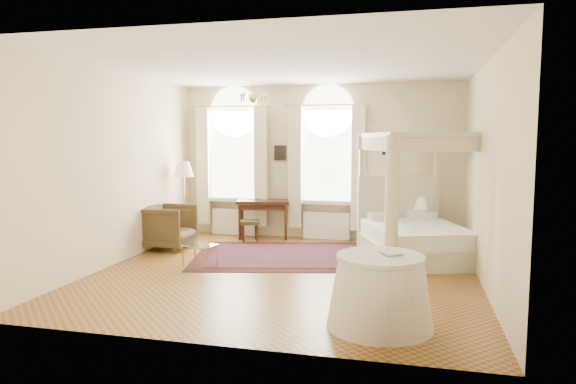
# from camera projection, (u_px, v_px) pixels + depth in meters

# --- Properties ---
(ground) EXTENTS (6.00, 6.00, 0.00)m
(ground) POSITION_uv_depth(u_px,v_px,m) (285.00, 273.00, 8.28)
(ground) COLOR olive
(ground) RESTS_ON ground
(room_walls) EXTENTS (6.00, 6.00, 6.00)m
(room_walls) POSITION_uv_depth(u_px,v_px,m) (285.00, 150.00, 8.07)
(room_walls) COLOR beige
(room_walls) RESTS_ON ground
(window_left) EXTENTS (1.62, 0.27, 3.29)m
(window_left) POSITION_uv_depth(u_px,v_px,m) (233.00, 169.00, 11.34)
(window_left) COLOR white
(window_left) RESTS_ON room_walls
(window_right) EXTENTS (1.62, 0.27, 3.29)m
(window_right) POSITION_uv_depth(u_px,v_px,m) (327.00, 170.00, 10.85)
(window_right) COLOR white
(window_right) RESTS_ON room_walls
(chandelier) EXTENTS (0.51, 0.45, 0.50)m
(chandelier) POSITION_uv_depth(u_px,v_px,m) (253.00, 97.00, 9.34)
(chandelier) COLOR gold
(chandelier) RESTS_ON room_walls
(wall_pictures) EXTENTS (2.54, 0.03, 0.39)m
(wall_pictures) POSITION_uv_depth(u_px,v_px,m) (322.00, 151.00, 10.93)
(wall_pictures) COLOR black
(wall_pictures) RESTS_ON room_walls
(canopy_bed) EXTENTS (2.28, 2.51, 2.26)m
(canopy_bed) POSITION_uv_depth(u_px,v_px,m) (416.00, 231.00, 9.13)
(canopy_bed) COLOR beige
(canopy_bed) RESTS_ON ground
(nightstand) EXTENTS (0.43, 0.40, 0.56)m
(nightstand) POSITION_uv_depth(u_px,v_px,m) (422.00, 233.00, 10.22)
(nightstand) COLOR #3B1F10
(nightstand) RESTS_ON ground
(nightstand_lamp) EXTENTS (0.31, 0.31, 0.45)m
(nightstand_lamp) POSITION_uv_depth(u_px,v_px,m) (420.00, 204.00, 10.15)
(nightstand_lamp) COLOR gold
(nightstand_lamp) RESTS_ON nightstand
(writing_desk) EXTENTS (1.21, 0.80, 0.84)m
(writing_desk) POSITION_uv_depth(u_px,v_px,m) (263.00, 206.00, 11.08)
(writing_desk) COLOR #3B1F10
(writing_desk) RESTS_ON ground
(laptop) EXTENTS (0.36, 0.26, 0.03)m
(laptop) POSITION_uv_depth(u_px,v_px,m) (255.00, 199.00, 11.12)
(laptop) COLOR black
(laptop) RESTS_ON writing_desk
(stool) EXTENTS (0.51, 0.51, 0.44)m
(stool) POSITION_uv_depth(u_px,v_px,m) (250.00, 224.00, 10.80)
(stool) COLOR #3F331B
(stool) RESTS_ON ground
(armchair) EXTENTS (0.97, 0.95, 0.87)m
(armchair) POSITION_uv_depth(u_px,v_px,m) (167.00, 227.00, 10.09)
(armchair) COLOR #42351C
(armchair) RESTS_ON ground
(coffee_table) EXTENTS (0.64, 0.53, 0.38)m
(coffee_table) POSITION_uv_depth(u_px,v_px,m) (200.00, 247.00, 8.65)
(coffee_table) COLOR white
(coffee_table) RESTS_ON ground
(floor_lamp) EXTENTS (0.43, 0.43, 1.68)m
(floor_lamp) POSITION_uv_depth(u_px,v_px,m) (184.00, 173.00, 10.74)
(floor_lamp) COLOR gold
(floor_lamp) RESTS_ON ground
(oriental_rug) EXTENTS (3.87, 3.13, 0.01)m
(oriental_rug) POSITION_uv_depth(u_px,v_px,m) (289.00, 255.00, 9.49)
(oriental_rug) COLOR #3A140E
(oriental_rug) RESTS_ON ground
(side_table) EXTENTS (1.23, 1.23, 0.84)m
(side_table) POSITION_uv_depth(u_px,v_px,m) (380.00, 292.00, 5.89)
(side_table) COLOR white
(side_table) RESTS_ON ground
(book) EXTENTS (0.30, 0.33, 0.03)m
(book) POSITION_uv_depth(u_px,v_px,m) (383.00, 253.00, 5.87)
(book) COLOR black
(book) RESTS_ON side_table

